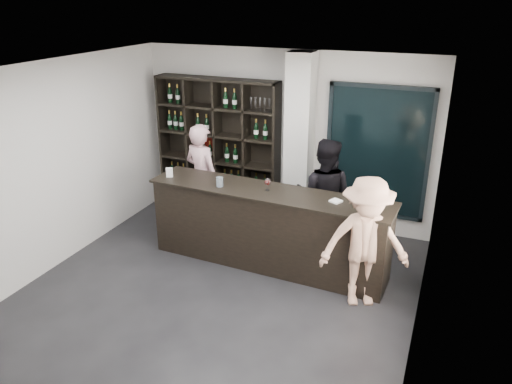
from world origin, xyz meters
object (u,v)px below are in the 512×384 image
at_px(taster_pink, 202,178).
at_px(taster_black, 324,196).
at_px(tasting_counter, 268,228).
at_px(customer, 365,243).
at_px(wine_shelf, 218,148).

distance_m(taster_pink, taster_black, 2.05).
bearing_deg(tasting_counter, taster_pink, 155.45).
bearing_deg(customer, tasting_counter, 140.99).
distance_m(tasting_counter, customer, 1.54).
height_order(tasting_counter, customer, customer).
height_order(wine_shelf, customer, wine_shelf).
height_order(wine_shelf, taster_black, wine_shelf).
distance_m(tasting_counter, taster_black, 1.01).
xyz_separation_m(wine_shelf, taster_black, (2.10, -0.72, -0.31)).
bearing_deg(taster_black, taster_pink, -3.42).
xyz_separation_m(taster_pink, taster_black, (2.05, 0.00, -0.01)).
height_order(taster_pink, customer, taster_pink).
distance_m(wine_shelf, tasting_counter, 2.19).
relative_size(tasting_counter, taster_pink, 1.96).
xyz_separation_m(wine_shelf, taster_pink, (0.05, -0.72, -0.30)).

